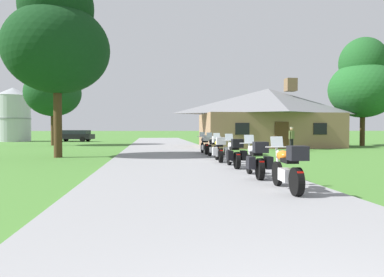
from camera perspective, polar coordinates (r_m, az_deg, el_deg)
ground_plane at (r=21.43m, az=-3.20°, el=-2.61°), size 500.00×500.00×0.00m
asphalt_driveway at (r=19.44m, az=-2.86°, el=-2.95°), size 6.40×80.00×0.06m
motorcycle_orange_nearest_to_camera at (r=8.80m, az=15.22°, el=-4.62°), size 0.66×2.08×1.30m
motorcycle_silver_second_in_row at (r=11.05m, az=10.28°, el=-3.39°), size 0.78×2.08×1.30m
motorcycle_silver_third_in_row at (r=13.80m, az=6.81°, el=-2.39°), size 0.73×2.08×1.30m
motorcycle_yellow_fourth_in_row at (r=16.20m, az=4.43°, el=-1.80°), size 0.78×2.08×1.30m
motorcycle_black_fifth_in_row at (r=18.67m, az=3.49°, el=-1.32°), size 0.66×2.08×1.30m
motorcycle_black_farthest_in_row at (r=21.24m, az=2.07°, el=-0.97°), size 0.66×2.08×1.30m
stone_lodge at (r=31.31m, az=12.14°, el=3.41°), size 11.80×6.81×5.92m
bystander_olive_shirt_near_lodge at (r=25.59m, az=15.71°, el=0.14°), size 0.48×0.38×1.69m
tree_left_near at (r=21.17m, az=-20.89°, el=15.01°), size 5.61×5.61×10.21m
tree_left_far at (r=35.87m, az=-21.45°, el=7.82°), size 5.14×5.14×8.91m
tree_right_of_lodge at (r=36.14m, az=25.78°, el=8.27°), size 6.04×6.04×9.84m
metal_silo_distant at (r=49.07m, az=-26.78°, el=3.46°), size 4.10×4.10×6.64m
parked_black_suv_far_left at (r=45.50m, az=-18.36°, el=0.50°), size 4.88×2.77×1.40m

